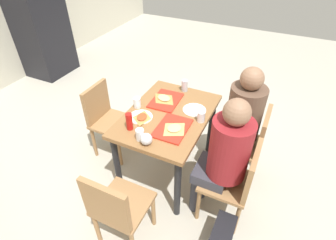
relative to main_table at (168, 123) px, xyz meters
name	(u,v)px	position (x,y,z in m)	size (l,w,h in m)	color
ground_plane	(168,169)	(0.00, 0.00, -0.65)	(10.00, 10.00, 0.02)	#B2AD9E
main_table	(168,123)	(0.00, 0.00, 0.00)	(1.05, 0.74, 0.75)	olive
chair_near_left	(237,180)	(-0.26, -0.75, -0.15)	(0.40, 0.40, 0.83)	#9E7247
chair_near_right	(250,141)	(0.26, -0.75, -0.15)	(0.40, 0.40, 0.83)	#9E7247
chair_far_side	(106,116)	(0.00, 0.75, -0.15)	(0.40, 0.40, 0.83)	#9E7247
chair_left_end	(116,207)	(-0.91, 0.00, -0.15)	(0.40, 0.40, 0.83)	#9E7247
person_in_red	(224,153)	(-0.26, -0.61, 0.09)	(0.32, 0.42, 1.24)	#383842
person_in_brown_jacket	(240,117)	(0.26, -0.61, 0.09)	(0.32, 0.42, 1.24)	#383842
tray_red_near	(172,128)	(-0.18, -0.13, 0.12)	(0.36, 0.26, 0.02)	red
tray_red_far	(166,100)	(0.18, 0.11, 0.12)	(0.36, 0.26, 0.02)	red
paper_plate_center	(141,117)	(-0.16, 0.20, 0.12)	(0.22, 0.22, 0.01)	white
paper_plate_near_edge	(194,110)	(0.16, -0.20, 0.12)	(0.22, 0.22, 0.01)	white
pizza_slice_a	(174,129)	(-0.20, -0.15, 0.14)	(0.23, 0.22, 0.02)	#DBAD60
pizza_slice_b	(164,98)	(0.19, 0.13, 0.14)	(0.22, 0.24, 0.02)	#C68C47
pizza_slice_c	(142,117)	(-0.17, 0.18, 0.13)	(0.20, 0.17, 0.02)	#C68C47
plastic_cup_a	(137,103)	(-0.03, 0.31, 0.16)	(0.07, 0.07, 0.10)	white
plastic_cup_b	(201,117)	(0.03, -0.31, 0.16)	(0.07, 0.07, 0.10)	white
plastic_cup_c	(140,135)	(-0.42, 0.06, 0.16)	(0.07, 0.07, 0.10)	white
soda_can	(185,86)	(0.44, 0.02, 0.17)	(0.07, 0.07, 0.12)	#B7BCC6
condiment_bottle	(129,122)	(-0.34, 0.20, 0.19)	(0.06, 0.06, 0.16)	red
foil_bundle	(146,139)	(-0.44, -0.02, 0.16)	(0.10, 0.10, 0.10)	silver
handbag	(221,239)	(-0.61, -0.77, -0.50)	(0.32, 0.16, 0.28)	black
drink_fridge	(38,17)	(1.21, 2.85, 0.31)	(0.70, 0.60, 1.90)	black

